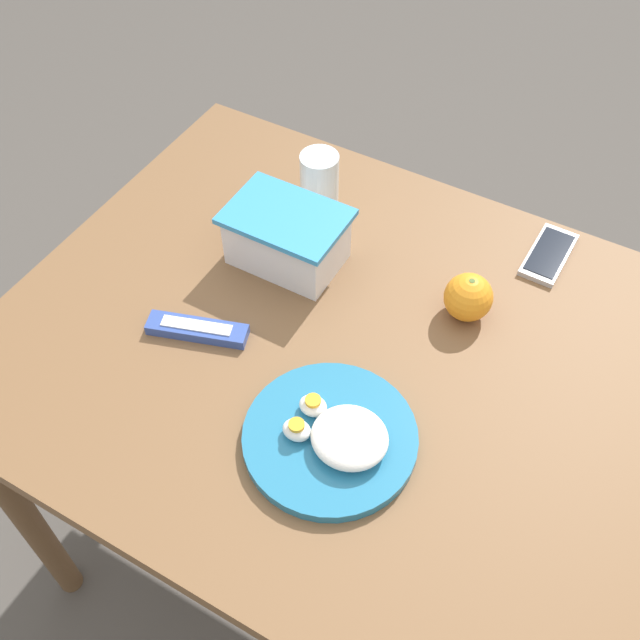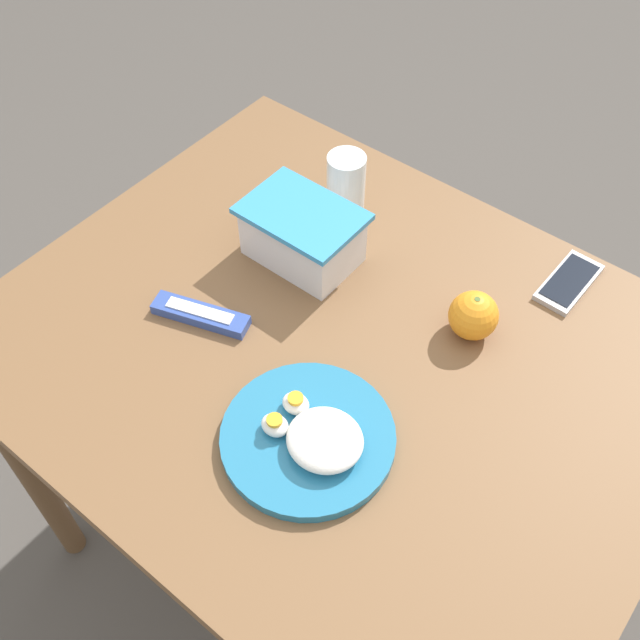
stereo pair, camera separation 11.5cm
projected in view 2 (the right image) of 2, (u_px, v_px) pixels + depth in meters
ground_plane at (331, 544)px, 1.76m from camera, size 10.00×10.00×0.00m
table at (336, 382)px, 1.24m from camera, size 1.06×0.86×0.77m
food_container at (303, 237)px, 1.25m from camera, size 0.19×0.14×0.10m
orange_fruit at (473, 315)px, 1.15m from camera, size 0.08×0.08×0.08m
rice_plate at (311, 437)px, 1.04m from camera, size 0.25×0.25×0.05m
candy_bar at (201, 314)px, 1.19m from camera, size 0.16×0.09×0.02m
cell_phone at (569, 282)px, 1.24m from camera, size 0.06×0.14×0.01m
drinking_glass at (346, 182)px, 1.32m from camera, size 0.07×0.07×0.11m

